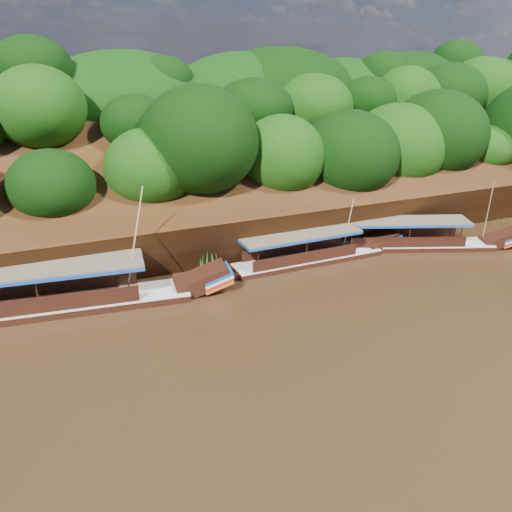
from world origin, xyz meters
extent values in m
plane|color=black|center=(0.00, 0.00, 0.00)|extent=(160.00, 160.00, 0.00)
cube|color=black|center=(0.00, 16.00, 3.50)|extent=(120.00, 16.12, 13.64)
cube|color=black|center=(0.00, 26.00, 0.00)|extent=(120.00, 24.00, 12.00)
ellipsoid|color=#0F3709|center=(-6.00, 15.00, 3.50)|extent=(18.00, 8.00, 6.40)
ellipsoid|color=#0F3709|center=(0.00, 23.00, 9.20)|extent=(24.00, 11.00, 8.40)
ellipsoid|color=#0F3709|center=(24.00, 14.50, 3.40)|extent=(18.00, 8.00, 6.00)
cube|color=black|center=(9.60, 7.39, 0.00)|extent=(11.62, 6.09, 0.82)
cube|color=silver|center=(9.60, 7.39, 0.39)|extent=(11.64, 6.15, 0.09)
cube|color=black|center=(15.73, 5.01, 0.64)|extent=(3.11, 2.40, 1.59)
cube|color=#164692|center=(16.41, 4.75, 0.91)|extent=(1.90, 1.98, 0.59)
cube|color=red|center=(16.41, 4.75, 0.60)|extent=(1.90, 1.98, 0.59)
cube|color=brown|center=(8.92, 7.65, 2.20)|extent=(9.36, 5.46, 0.11)
cube|color=#164692|center=(8.92, 7.65, 2.09)|extent=(9.36, 5.46, 0.16)
cylinder|color=tan|center=(14.12, 5.15, 3.06)|extent=(1.52, 1.42, 4.94)
cube|color=black|center=(0.93, 8.06, 0.00)|extent=(11.03, 2.16, 0.83)
cube|color=silver|center=(0.93, 8.06, 0.39)|extent=(11.03, 2.22, 0.09)
cube|color=black|center=(7.11, 8.15, 0.64)|extent=(2.63, 1.55, 1.55)
cube|color=#164692|center=(7.80, 8.16, 0.92)|extent=(1.37, 1.59, 0.56)
cube|color=red|center=(7.80, 8.16, 0.61)|extent=(1.37, 1.59, 0.56)
cube|color=brown|center=(0.24, 8.06, 2.21)|extent=(8.64, 2.43, 0.11)
cube|color=#164692|center=(0.24, 8.06, 2.10)|extent=(8.64, 2.43, 0.17)
cylinder|color=tan|center=(3.68, 7.55, 2.46)|extent=(0.50, 0.36, 4.08)
cube|color=black|center=(-15.59, 7.53, 0.00)|extent=(14.94, 4.14, 1.01)
cube|color=silver|center=(-15.59, 7.53, 0.48)|extent=(14.95, 4.21, 0.11)
cube|color=black|center=(-7.34, 6.58, 0.78)|extent=(3.66, 2.23, 1.98)
cube|color=#164692|center=(-6.42, 6.47, 1.12)|extent=(2.02, 2.11, 0.74)
cube|color=red|center=(-6.42, 6.47, 0.74)|extent=(2.02, 2.11, 0.74)
cube|color=brown|center=(-16.50, 7.64, 2.69)|extent=(11.80, 4.14, 0.13)
cube|color=#164692|center=(-16.50, 7.64, 2.56)|extent=(11.80, 4.14, 0.20)
cylinder|color=tan|center=(-11.17, 6.80, 3.76)|extent=(1.75, 1.01, 6.25)
cone|color=#256F1B|center=(-13.21, 10.07, 1.00)|extent=(1.50, 1.50, 2.01)
cone|color=#256F1B|center=(-6.15, 9.02, 0.81)|extent=(1.50, 1.50, 1.62)
cone|color=#256F1B|center=(1.75, 9.94, 0.93)|extent=(1.50, 1.50, 1.87)
cone|color=#256F1B|center=(6.48, 9.86, 0.96)|extent=(1.50, 1.50, 1.92)
cone|color=#256F1B|center=(13.67, 9.26, 0.91)|extent=(1.50, 1.50, 1.82)
cone|color=#256F1B|center=(20.98, 10.07, 0.85)|extent=(1.50, 1.50, 1.70)
camera|label=1|loc=(-15.12, -20.34, 13.99)|focal=35.00mm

